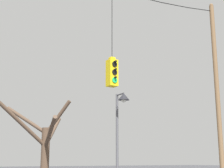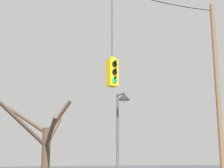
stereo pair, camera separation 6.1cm
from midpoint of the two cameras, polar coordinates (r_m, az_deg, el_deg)
utility_pole_right at (r=15.78m, az=17.04°, el=-2.22°), size 0.20×0.20×8.97m
traffic_light_over_intersection at (r=12.44m, az=-0.12°, el=2.00°), size 0.34×0.46×3.81m
street_lamp at (r=16.03m, az=1.41°, el=-5.39°), size 0.53×0.91×4.90m
bare_tree at (r=18.97m, az=-11.52°, el=-9.85°), size 4.35×4.93×4.97m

